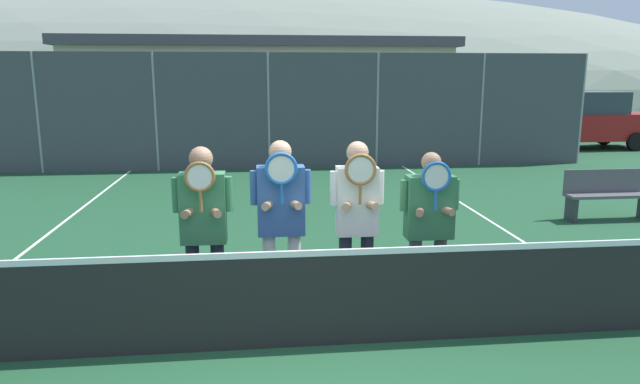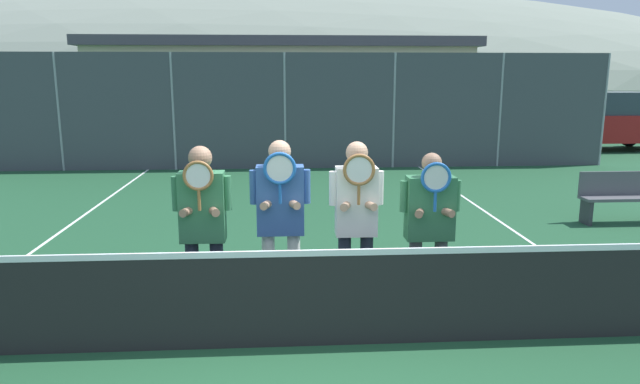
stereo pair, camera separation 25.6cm
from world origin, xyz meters
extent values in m
plane|color=#1E4C2D|center=(0.00, 0.00, 0.00)|extent=(120.00, 120.00, 0.00)
ellipsoid|color=gray|center=(0.00, 59.46, 0.00)|extent=(111.24, 61.80, 21.63)
cube|color=beige|center=(-0.06, 18.87, 1.73)|extent=(14.38, 5.00, 3.45)
cube|color=#4C4C51|center=(-0.06, 18.87, 3.63)|extent=(14.88, 5.50, 0.36)
cylinder|color=gray|center=(-5.72, 10.10, 1.49)|extent=(0.06, 0.06, 2.99)
cylinder|color=gray|center=(-2.86, 10.10, 1.49)|extent=(0.06, 0.06, 2.99)
cylinder|color=gray|center=(0.00, 10.10, 1.49)|extent=(0.06, 0.06, 2.99)
cylinder|color=gray|center=(2.86, 10.10, 1.49)|extent=(0.06, 0.06, 2.99)
cylinder|color=gray|center=(5.72, 10.10, 1.49)|extent=(0.06, 0.06, 2.99)
cylinder|color=gray|center=(8.58, 10.10, 1.49)|extent=(0.06, 0.06, 2.99)
cube|color=#42474C|center=(0.00, 10.10, 1.49)|extent=(17.15, 0.02, 2.99)
cube|color=black|center=(0.00, 0.00, 0.43)|extent=(9.44, 0.02, 0.86)
cube|color=white|center=(0.00, 0.00, 0.88)|extent=(9.44, 0.03, 0.06)
cube|color=white|center=(-3.58, 3.00, 0.00)|extent=(0.05, 16.00, 0.01)
cube|color=white|center=(3.58, 3.00, 0.00)|extent=(0.05, 16.00, 0.01)
cylinder|color=#232838|center=(-0.95, 0.56, 0.43)|extent=(0.13, 0.13, 0.85)
cylinder|color=#232838|center=(-0.72, 0.56, 0.43)|extent=(0.13, 0.13, 0.85)
cube|color=#337047|center=(-0.84, 0.56, 1.19)|extent=(0.43, 0.22, 0.68)
sphere|color=#997056|center=(-0.84, 0.56, 1.66)|extent=(0.22, 0.22, 0.22)
cylinder|color=#337047|center=(-1.08, 0.56, 1.32)|extent=(0.08, 0.08, 0.33)
cylinder|color=#337047|center=(-0.60, 0.56, 1.32)|extent=(0.08, 0.08, 0.33)
cylinder|color=#997056|center=(-0.94, 0.47, 1.18)|extent=(0.16, 0.27, 0.08)
cylinder|color=#997056|center=(-0.73, 0.47, 1.18)|extent=(0.16, 0.27, 0.08)
cylinder|color=#936033|center=(-0.84, 0.38, 1.30)|extent=(0.03, 0.03, 0.20)
torus|color=#936033|center=(-0.84, 0.38, 1.52)|extent=(0.28, 0.03, 0.28)
cylinder|color=silver|center=(-0.84, 0.38, 1.52)|extent=(0.23, 0.00, 0.23)
cylinder|color=white|center=(-0.22, 0.71, 0.43)|extent=(0.13, 0.13, 0.87)
cylinder|color=white|center=(0.04, 0.71, 0.43)|extent=(0.13, 0.13, 0.87)
cube|color=#335693|center=(-0.09, 0.71, 1.21)|extent=(0.47, 0.22, 0.69)
sphere|color=tan|center=(-0.09, 0.71, 1.70)|extent=(0.22, 0.22, 0.22)
cylinder|color=#335693|center=(-0.35, 0.71, 1.35)|extent=(0.08, 0.08, 0.34)
cylinder|color=#335693|center=(0.17, 0.71, 1.35)|extent=(0.08, 0.08, 0.34)
cylinder|color=tan|center=(-0.21, 0.62, 1.20)|extent=(0.16, 0.27, 0.08)
cylinder|color=tan|center=(0.03, 0.62, 1.20)|extent=(0.16, 0.27, 0.08)
cylinder|color=#1E5BAD|center=(-0.09, 0.53, 1.32)|extent=(0.03, 0.03, 0.20)
torus|color=#1E5BAD|center=(-0.09, 0.53, 1.56)|extent=(0.32, 0.03, 0.32)
cylinder|color=silver|center=(-0.09, 0.53, 1.56)|extent=(0.26, 0.00, 0.26)
cylinder|color=#232838|center=(0.55, 0.64, 0.43)|extent=(0.13, 0.13, 0.86)
cylinder|color=#232838|center=(0.77, 0.64, 0.43)|extent=(0.13, 0.13, 0.86)
cube|color=white|center=(0.66, 0.64, 1.20)|extent=(0.41, 0.22, 0.68)
sphere|color=tan|center=(0.66, 0.64, 1.69)|extent=(0.22, 0.22, 0.22)
cylinder|color=white|center=(0.43, 0.64, 1.34)|extent=(0.08, 0.08, 0.34)
cylinder|color=white|center=(0.89, 0.64, 1.34)|extent=(0.08, 0.08, 0.34)
cylinder|color=tan|center=(0.56, 0.55, 1.19)|extent=(0.16, 0.27, 0.08)
cylinder|color=tan|center=(0.76, 0.55, 1.19)|extent=(0.16, 0.27, 0.08)
cylinder|color=#936033|center=(0.66, 0.46, 1.31)|extent=(0.03, 0.03, 0.20)
torus|color=#936033|center=(0.66, 0.46, 1.55)|extent=(0.31, 0.03, 0.31)
cylinder|color=silver|center=(0.66, 0.46, 1.55)|extent=(0.25, 0.00, 0.25)
cylinder|color=#56565B|center=(1.27, 0.63, 0.40)|extent=(0.13, 0.13, 0.81)
cylinder|color=#56565B|center=(1.53, 0.63, 0.40)|extent=(0.13, 0.13, 0.81)
cube|color=#337047|center=(1.40, 0.63, 1.13)|extent=(0.47, 0.22, 0.64)
sphere|color=#997056|center=(1.40, 0.63, 1.58)|extent=(0.20, 0.20, 0.20)
cylinder|color=#337047|center=(1.13, 0.63, 1.25)|extent=(0.08, 0.08, 0.31)
cylinder|color=#337047|center=(1.66, 0.63, 1.25)|extent=(0.08, 0.08, 0.31)
cylinder|color=#997056|center=(1.28, 0.54, 1.11)|extent=(0.16, 0.27, 0.08)
cylinder|color=#997056|center=(1.52, 0.54, 1.11)|extent=(0.16, 0.27, 0.08)
cylinder|color=#1E5BAD|center=(1.40, 0.45, 1.23)|extent=(0.03, 0.03, 0.20)
torus|color=#1E5BAD|center=(1.40, 0.45, 1.47)|extent=(0.30, 0.03, 0.30)
cylinder|color=silver|center=(1.40, 0.45, 1.47)|extent=(0.25, 0.00, 0.25)
cube|color=black|center=(-5.22, 13.32, 0.74)|extent=(4.48, 1.71, 0.88)
cube|color=#2D3842|center=(-5.22, 13.32, 1.53)|extent=(2.47, 1.58, 0.72)
cylinder|color=black|center=(-3.76, 12.45, 0.30)|extent=(0.60, 0.16, 0.60)
cylinder|color=black|center=(-3.76, 14.20, 0.30)|extent=(0.60, 0.16, 0.60)
cylinder|color=black|center=(-6.68, 12.45, 0.30)|extent=(0.60, 0.16, 0.60)
cylinder|color=black|center=(-6.68, 14.20, 0.30)|extent=(0.60, 0.16, 0.60)
cube|color=#B2B7BC|center=(0.03, 13.68, 0.68)|extent=(4.42, 1.89, 0.76)
cube|color=#2D3842|center=(0.03, 13.68, 1.36)|extent=(2.43, 1.74, 0.62)
cylinder|color=black|center=(1.46, 12.71, 0.30)|extent=(0.60, 0.16, 0.60)
cylinder|color=black|center=(1.46, 14.64, 0.30)|extent=(0.60, 0.16, 0.60)
cylinder|color=black|center=(-1.41, 12.71, 0.30)|extent=(0.60, 0.16, 0.60)
cylinder|color=black|center=(-1.41, 14.64, 0.30)|extent=(0.60, 0.16, 0.60)
cube|color=slate|center=(5.32, 13.52, 0.70)|extent=(4.57, 1.78, 0.80)
cube|color=#2D3842|center=(5.32, 13.52, 1.43)|extent=(2.51, 1.64, 0.65)
cylinder|color=black|center=(6.80, 12.61, 0.30)|extent=(0.60, 0.16, 0.60)
cylinder|color=black|center=(6.80, 14.43, 0.30)|extent=(0.60, 0.16, 0.60)
cylinder|color=black|center=(3.83, 12.61, 0.30)|extent=(0.60, 0.16, 0.60)
cylinder|color=black|center=(3.83, 14.43, 0.30)|extent=(0.60, 0.16, 0.60)
cube|color=maroon|center=(10.52, 13.23, 0.73)|extent=(4.23, 1.70, 0.87)
cube|color=#2D3842|center=(10.52, 13.23, 1.52)|extent=(2.33, 1.57, 0.71)
cylinder|color=black|center=(11.89, 12.36, 0.30)|extent=(0.60, 0.16, 0.60)
cylinder|color=black|center=(11.89, 14.10, 0.30)|extent=(0.60, 0.16, 0.60)
cylinder|color=black|center=(9.14, 12.36, 0.30)|extent=(0.60, 0.16, 0.60)
cylinder|color=black|center=(9.14, 14.10, 0.30)|extent=(0.60, 0.16, 0.60)
cube|color=#515156|center=(5.61, 4.04, 0.42)|extent=(1.49, 0.36, 0.05)
cube|color=#515156|center=(5.61, 4.20, 0.65)|extent=(1.49, 0.04, 0.40)
cube|color=#333338|center=(4.94, 4.04, 0.20)|extent=(0.06, 0.32, 0.40)
camera|label=1|loc=(-0.31, -4.79, 2.43)|focal=32.00mm
camera|label=2|loc=(-0.05, -4.81, 2.43)|focal=32.00mm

